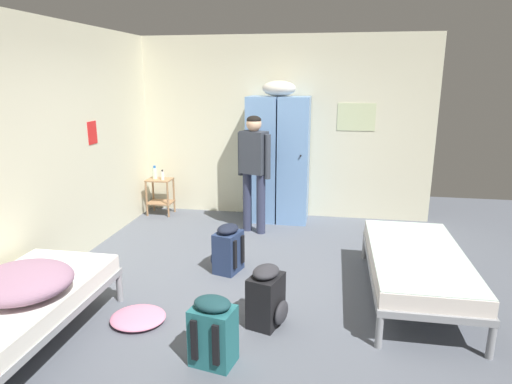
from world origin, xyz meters
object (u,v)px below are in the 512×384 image
backpack_teal (214,332)px  water_bottle (155,173)px  clothes_pile_pink (138,317)px  person_traveler (254,163)px  backpack_black (267,297)px  lotion_bottle (163,175)px  bedding_heap (23,281)px  bed_right (416,262)px  locker_bank (278,157)px  backpack_navy (227,249)px  shelf_unit (160,193)px  bed_left_front (11,309)px

backpack_teal → water_bottle: bearing=118.3°
clothes_pile_pink → person_traveler: bearing=76.6°
backpack_black → lotion_bottle: bearing=125.7°
bedding_heap → backpack_black: bedding_heap is taller
bed_right → backpack_teal: (-1.68, -1.33, -0.12)m
locker_bank → backpack_navy: bearing=-99.4°
bedding_heap → shelf_unit: bearing=95.5°
person_traveler → backpack_black: bearing=-77.2°
bed_right → clothes_pile_pink: size_ratio=3.83×
water_bottle → backpack_navy: (1.62, -1.92, -0.40)m
person_traveler → lotion_bottle: (-1.53, 0.52, -0.34)m
lotion_bottle → backpack_black: lotion_bottle is taller
bedding_heap → lotion_bottle: bearing=94.5°
person_traveler → shelf_unit: bearing=160.8°
person_traveler → backpack_navy: bearing=-92.6°
shelf_unit → bed_right: (3.50, -2.19, 0.04)m
backpack_black → clothes_pile_pink: size_ratio=1.11×
bed_right → bed_left_front: same height
person_traveler → backpack_navy: 1.52m
person_traveler → clothes_pile_pink: size_ratio=3.28×
backpack_black → backpack_navy: 1.19m
clothes_pile_pink → bed_right: bearing=19.6°
bed_left_front → water_bottle: size_ratio=9.14×
clothes_pile_pink → backpack_black: bearing=8.0°
bed_right → bed_left_front: bearing=-155.5°
person_traveler → locker_bank: bearing=66.5°
bed_left_front → backpack_navy: 2.20m
backpack_black → clothes_pile_pink: backpack_black is taller
backpack_teal → bed_left_front: bearing=-174.4°
backpack_teal → bed_right: bearing=38.4°
bedding_heap → clothes_pile_pink: bedding_heap is taller
backpack_navy → backpack_black: bearing=-59.6°
shelf_unit → person_traveler: person_traveler is taller
bedding_heap → person_traveler: 3.34m
bed_left_front → backpack_navy: backpack_navy is taller
bed_right → backpack_navy: backpack_navy is taller
shelf_unit → bed_left_front: shelf_unit is taller
shelf_unit → backpack_teal: (1.83, -3.52, -0.09)m
backpack_black → backpack_navy: same height
person_traveler → backpack_teal: person_traveler is taller
bedding_heap → backpack_navy: 2.13m
lotion_bottle → shelf_unit: bearing=150.3°
bed_right → water_bottle: bearing=148.3°
locker_bank → bedding_heap: 3.99m
bed_left_front → backpack_teal: backpack_teal is taller
shelf_unit → bedding_heap: bedding_heap is taller
locker_bank → lotion_bottle: (-1.79, -0.08, -0.33)m
shelf_unit → backpack_black: size_ratio=1.04×
backpack_black → backpack_teal: (-0.32, -0.60, 0.00)m
bedding_heap → backpack_navy: (1.19, 1.73, -0.34)m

